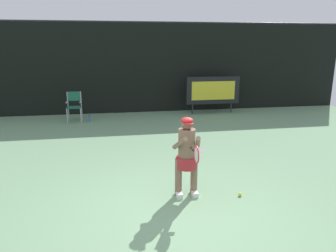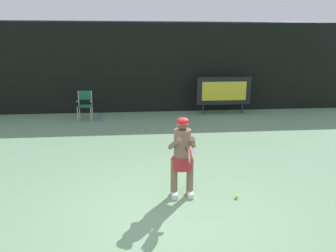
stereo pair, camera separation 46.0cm
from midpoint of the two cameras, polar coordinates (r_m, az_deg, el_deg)
The scene contains 8 objects.
ground at distance 5.32m, azimuth 2.60°, elevation -17.17°, with size 18.00×22.00×0.03m.
backdrop_screen at distance 13.21m, azimuth -2.81°, elevation 10.34°, with size 18.00×0.12×3.66m.
scoreboard at distance 13.06m, azimuth 10.97°, elevation 6.23°, with size 2.20×0.21×1.50m.
umpire_chair at distance 12.21m, azimuth -13.69°, elevation 3.95°, with size 0.52×0.44×1.08m.
water_bottle at distance 12.03m, azimuth -11.15°, elevation 1.51°, with size 0.07×0.07×0.27m.
tennis_player at distance 5.84m, azimuth 4.87°, elevation -5.03°, with size 0.53×0.61×1.51m.
tennis_racket at distance 5.35m, azimuth 6.35°, elevation -5.20°, with size 0.03×0.60×0.31m.
tennis_ball_spare at distance 6.21m, azimuth 14.34°, elevation -12.26°, with size 0.07×0.07×0.07m.
Camera 2 is at (-0.45, -4.69, 2.79)m, focal length 33.87 mm.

